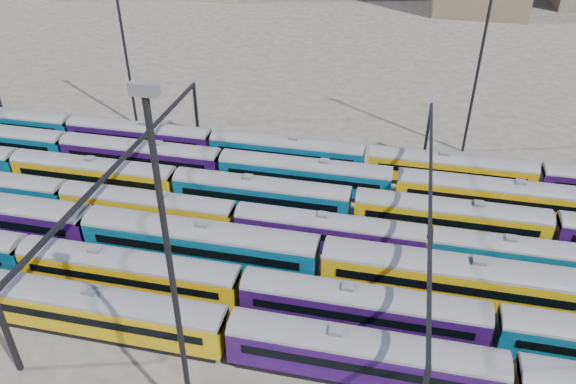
% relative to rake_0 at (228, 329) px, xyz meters
% --- Properties ---
extents(ground, '(500.00, 500.00, 0.00)m').
position_rel_rake_0_xyz_m(ground, '(4.60, 15.00, -2.71)').
color(ground, '#3B3632').
rests_on(ground, ground).
extents(rake_0, '(125.69, 3.07, 5.16)m').
position_rel_rake_0_xyz_m(rake_0, '(0.00, 0.00, 0.00)').
color(rake_0, black).
rests_on(rake_0, ground).
extents(rake_1, '(123.39, 3.01, 5.07)m').
position_rel_rake_0_xyz_m(rake_1, '(-0.42, 5.00, -0.05)').
color(rake_1, black).
rests_on(rake_1, ground).
extents(rake_2, '(160.05, 3.34, 5.64)m').
position_rel_rake_0_xyz_m(rake_2, '(17.08, 10.00, 0.25)').
color(rake_2, black).
rests_on(rake_2, ground).
extents(rake_3, '(133.04, 2.78, 4.67)m').
position_rel_rake_0_xyz_m(rake_3, '(5.57, 15.00, -0.26)').
color(rake_3, black).
rests_on(rake_3, ground).
extents(rake_4, '(138.13, 2.89, 4.85)m').
position_rel_rake_0_xyz_m(rake_4, '(-2.56, 20.00, -0.16)').
color(rake_4, black).
rests_on(rake_4, ground).
extents(rake_5, '(120.47, 2.94, 4.94)m').
position_rel_rake_0_xyz_m(rake_5, '(11.34, 25.00, -0.12)').
color(rake_5, black).
rests_on(rake_5, ground).
extents(rake_6, '(116.23, 2.84, 4.77)m').
position_rel_rake_0_xyz_m(rake_6, '(7.77, 30.00, -0.21)').
color(rake_6, black).
rests_on(rake_6, ground).
extents(gantry_1, '(0.35, 40.35, 8.03)m').
position_rel_rake_0_xyz_m(gantry_1, '(-15.40, 15.00, 4.08)').
color(gantry_1, black).
rests_on(gantry_1, ground).
extents(gantry_2, '(0.35, 40.35, 8.03)m').
position_rel_rake_0_xyz_m(gantry_2, '(14.60, 15.00, 4.08)').
color(gantry_2, black).
rests_on(gantry_2, ground).
extents(mast_1, '(1.40, 0.50, 25.60)m').
position_rel_rake_0_xyz_m(mast_1, '(-25.40, 37.00, 11.26)').
color(mast_1, black).
rests_on(mast_1, ground).
extents(mast_2, '(1.40, 0.50, 25.60)m').
position_rel_rake_0_xyz_m(mast_2, '(-0.40, -7.00, 11.26)').
color(mast_2, black).
rests_on(mast_2, ground).
extents(mast_3, '(1.40, 0.50, 25.60)m').
position_rel_rake_0_xyz_m(mast_3, '(19.60, 39.00, 11.26)').
color(mast_3, black).
rests_on(mast_3, ground).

